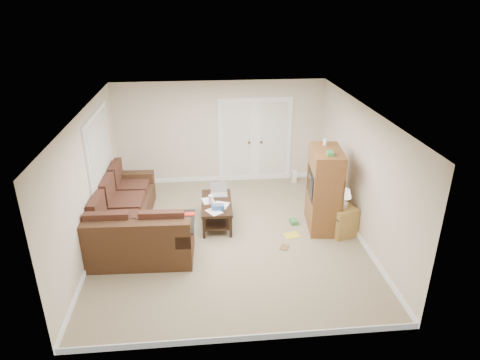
{
  "coord_description": "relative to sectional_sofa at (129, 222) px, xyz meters",
  "views": [
    {
      "loc": [
        -0.48,
        -7.16,
        4.37
      ],
      "look_at": [
        0.24,
        0.21,
        1.1
      ],
      "focal_mm": 32.0,
      "sensor_mm": 36.0,
      "label": 1
    }
  ],
  "objects": [
    {
      "name": "window_left",
      "position": [
        -0.56,
        0.87,
        1.19
      ],
      "size": [
        0.05,
        1.92,
        1.42
      ],
      "color": "silver",
      "rests_on": "wall_left"
    },
    {
      "name": "wall_left",
      "position": [
        -0.6,
        -0.13,
        0.89
      ],
      "size": [
        0.02,
        5.5,
        2.5
      ],
      "primitive_type": "cube",
      "color": "beige",
      "rests_on": "floor"
    },
    {
      "name": "space_heater",
      "position": [
        3.71,
        2.32,
        -0.21
      ],
      "size": [
        0.12,
        0.1,
        0.29
      ],
      "primitive_type": "cube",
      "rotation": [
        0.0,
        0.0,
        0.01
      ],
      "color": "white",
      "rests_on": "floor"
    },
    {
      "name": "wall_front",
      "position": [
        1.9,
        -2.88,
        0.89
      ],
      "size": [
        5.0,
        0.02,
        2.5
      ],
      "primitive_type": "cube",
      "color": "beige",
      "rests_on": "floor"
    },
    {
      "name": "baseboards",
      "position": [
        1.9,
        -0.13,
        -0.31
      ],
      "size": [
        5.0,
        5.5,
        0.1
      ],
      "primitive_type": null,
      "color": "silver",
      "rests_on": "floor"
    },
    {
      "name": "wall_right",
      "position": [
        4.4,
        -0.13,
        0.89
      ],
      "size": [
        0.02,
        5.5,
        2.5
      ],
      "primitive_type": "cube",
      "color": "beige",
      "rests_on": "floor"
    },
    {
      "name": "side_cabinet",
      "position": [
        4.1,
        -0.25,
        -0.01
      ],
      "size": [
        0.57,
        0.57,
        0.97
      ],
      "rotation": [
        0.0,
        0.0,
        0.31
      ],
      "color": "#A9833E",
      "rests_on": "floor"
    },
    {
      "name": "floor_magazine",
      "position": [
        3.13,
        -0.21,
        -0.35
      ],
      "size": [
        0.33,
        0.28,
        0.01
      ],
      "primitive_type": "cube",
      "rotation": [
        0.0,
        0.0,
        0.19
      ],
      "color": "yellow",
      "rests_on": "floor"
    },
    {
      "name": "floor",
      "position": [
        1.9,
        -0.13,
        -0.36
      ],
      "size": [
        5.5,
        5.5,
        0.0
      ],
      "primitive_type": "plane",
      "color": "gray",
      "rests_on": "ground"
    },
    {
      "name": "wall_back",
      "position": [
        1.9,
        2.62,
        0.89
      ],
      "size": [
        5.0,
        0.02,
        2.5
      ],
      "primitive_type": "cube",
      "color": "beige",
      "rests_on": "floor"
    },
    {
      "name": "sectional_sofa",
      "position": [
        0.0,
        0.0,
        0.0
      ],
      "size": [
        2.01,
        3.03,
        0.91
      ],
      "rotation": [
        0.0,
        0.0,
        -0.04
      ],
      "color": "#452B1A",
      "rests_on": "floor"
    },
    {
      "name": "tv_armoire",
      "position": [
        3.8,
        0.1,
        0.47
      ],
      "size": [
        0.67,
        1.08,
        1.76
      ],
      "rotation": [
        0.0,
        0.0,
        -0.11
      ],
      "color": "brown",
      "rests_on": "floor"
    },
    {
      "name": "french_doors",
      "position": [
        2.75,
        2.58,
        0.68
      ],
      "size": [
        1.8,
        0.05,
        2.13
      ],
      "color": "silver",
      "rests_on": "floor"
    },
    {
      "name": "floor_book",
      "position": [
        2.84,
        -0.6,
        -0.35
      ],
      "size": [
        0.22,
        0.24,
        0.01
      ],
      "primitive_type": "imported",
      "rotation": [
        0.0,
        0.0,
        -0.48
      ],
      "color": "brown",
      "rests_on": "floor"
    },
    {
      "name": "ceiling",
      "position": [
        1.9,
        -0.13,
        2.14
      ],
      "size": [
        5.0,
        5.5,
        0.02
      ],
      "primitive_type": "cube",
      "color": "white",
      "rests_on": "wall_back"
    },
    {
      "name": "coffee_table",
      "position": [
        1.7,
        0.42,
        -0.09
      ],
      "size": [
        0.64,
        1.22,
        0.82
      ],
      "rotation": [
        0.0,
        0.0,
        -0.03
      ],
      "color": "black",
      "rests_on": "floor"
    },
    {
      "name": "floor_greenbox",
      "position": [
        3.27,
        0.25,
        -0.32
      ],
      "size": [
        0.16,
        0.21,
        0.08
      ],
      "primitive_type": "cube",
      "rotation": [
        0.0,
        0.0,
        0.06
      ],
      "color": "#3B823E",
      "rests_on": "floor"
    }
  ]
}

